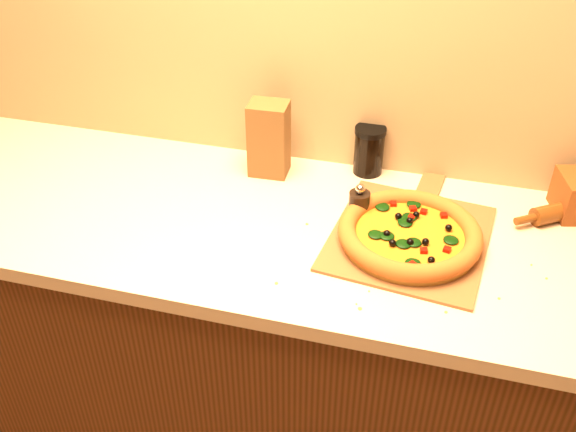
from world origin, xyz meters
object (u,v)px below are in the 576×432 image
object	(u,v)px
pizza_peel	(411,234)
dark_jar	(369,150)
rolling_pin	(574,208)
pizza	(410,234)
pepper_grinder	(359,205)

from	to	relation	value
pizza_peel	dark_jar	bearing A→B (deg)	126.05
rolling_pin	dark_jar	xyz separation A→B (m)	(-0.54, 0.08, 0.05)
pizza	rolling_pin	distance (m)	0.45
pizza_peel	rolling_pin	xyz separation A→B (m)	(0.39, 0.19, 0.02)
pizza_peel	pepper_grinder	world-z (taller)	pepper_grinder
pizza_peel	dark_jar	distance (m)	0.32
rolling_pin	dark_jar	size ratio (longest dim) A/B	2.15
pizza_peel	dark_jar	world-z (taller)	dark_jar
pizza	pepper_grinder	xyz separation A→B (m)	(-0.14, 0.08, 0.01)
pizza	dark_jar	size ratio (longest dim) A/B	2.47
rolling_pin	pepper_grinder	bearing A→B (deg)	-164.05
rolling_pin	dark_jar	world-z (taller)	dark_jar
pepper_grinder	dark_jar	size ratio (longest dim) A/B	0.73
dark_jar	pizza	bearing A→B (deg)	-63.83
pizza_peel	pizza	distance (m)	0.05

